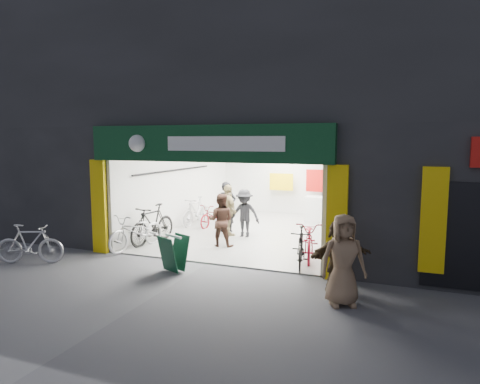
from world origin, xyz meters
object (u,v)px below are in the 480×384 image
Objects in this scene: bike_right_front at (301,248)px; sandwich_board at (174,252)px; pedestrian_near at (343,260)px; bike_left_front at (137,231)px; parked_bike at (30,244)px.

bike_right_front is 1.92× the size of sandwich_board.
bike_left_front is at bearing 136.44° from pedestrian_near.
bike_right_front is at bearing 11.70° from bike_left_front.
parked_bike is 3.82m from sandwich_board.
bike_left_front is 6.46m from pedestrian_near.
sandwich_board is at bearing -23.59° from bike_left_front.
pedestrian_near is at bearing -69.19° from bike_right_front.
bike_left_front is 1.23× the size of bike_right_front.
pedestrian_near is at bearing 14.14° from sandwich_board.
bike_right_front is at bearing 97.32° from pedestrian_near.
pedestrian_near reaches higher than bike_right_front.
bike_left_front is 2.78m from parked_bike.
bike_right_front is 0.94× the size of pedestrian_near.
parked_bike reaches higher than bike_right_front.
parked_bike is 7.81m from pedestrian_near.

